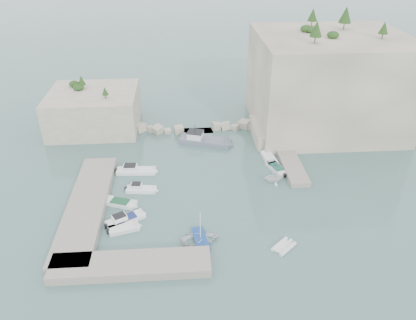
{
  "coord_description": "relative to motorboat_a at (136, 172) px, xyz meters",
  "views": [
    {
      "loc": [
        -3.59,
        -46.21,
        33.95
      ],
      "look_at": [
        0.0,
        6.0,
        3.0
      ],
      "focal_mm": 35.0,
      "sensor_mm": 36.0,
      "label": 1
    }
  ],
  "objects": [
    {
      "name": "quay_west",
      "position": [
        -5.89,
        -9.04,
        0.55
      ],
      "size": [
        5.0,
        24.0,
        1.1
      ],
      "primitive_type": "cube",
      "color": "#9E9689",
      "rests_on": "ground"
    },
    {
      "name": "motorboat_a",
      "position": [
        0.0,
        0.0,
        0.0
      ],
      "size": [
        6.75,
        2.32,
        1.4
      ],
      "primitive_type": null,
      "rotation": [
        0.0,
        0.0,
        -0.05
      ],
      "color": "white",
      "rests_on": "ground"
    },
    {
      "name": "motorboat_c",
      "position": [
        -1.52,
        -8.24,
        0.0
      ],
      "size": [
        5.25,
        3.41,
        0.7
      ],
      "primitive_type": null,
      "rotation": [
        0.0,
        0.0,
        -0.36
      ],
      "color": "white",
      "rests_on": "ground"
    },
    {
      "name": "cliff_terrace",
      "position": [
        24.11,
        9.96,
        1.25
      ],
      "size": [
        8.0,
        10.0,
        2.5
      ],
      "primitive_type": "cube",
      "color": "beige",
      "rests_on": "ground"
    },
    {
      "name": "motorboat_e",
      "position": [
        -0.42,
        -13.74,
        0.0
      ],
      "size": [
        4.51,
        2.79,
        0.7
      ],
      "primitive_type": null,
      "rotation": [
        0.0,
        0.0,
        0.27
      ],
      "color": "white",
      "rests_on": "ground"
    },
    {
      "name": "cliff_east",
      "position": [
        34.11,
        14.96,
        8.5
      ],
      "size": [
        26.0,
        22.0,
        17.0
      ],
      "primitive_type": "cube",
      "color": "beige",
      "rests_on": "ground"
    },
    {
      "name": "inflatable_dinghy",
      "position": [
        19.12,
        -18.34,
        0.0
      ],
      "size": [
        3.48,
        3.36,
        0.44
      ],
      "primitive_type": null,
      "rotation": [
        0.0,
        0.0,
        0.73
      ],
      "color": "silver",
      "rests_on": "ground"
    },
    {
      "name": "work_boat",
      "position": [
        11.36,
        8.94,
        0.0
      ],
      "size": [
        10.26,
        5.82,
        2.2
      ],
      "primitive_type": null,
      "rotation": [
        0.0,
        0.0,
        -0.32
      ],
      "color": "slate",
      "rests_on": "ground"
    },
    {
      "name": "vegetation",
      "position": [
        28.94,
        16.36,
        17.93
      ],
      "size": [
        53.48,
        13.88,
        13.4
      ],
      "color": "#1E4219",
      "rests_on": "ground"
    },
    {
      "name": "motorboat_b",
      "position": [
        1.15,
        -5.2,
        0.0
      ],
      "size": [
        4.86,
        2.01,
        1.4
      ],
      "primitive_type": null,
      "rotation": [
        0.0,
        0.0,
        -0.1
      ],
      "color": "white",
      "rests_on": "ground"
    },
    {
      "name": "tender_east_c",
      "position": [
        21.56,
        2.15,
        0.0
      ],
      "size": [
        2.41,
        5.7,
        0.7
      ],
      "primitive_type": null,
      "rotation": [
        0.0,
        0.0,
        1.69
      ],
      "color": "white",
      "rests_on": "ground"
    },
    {
      "name": "breakwater",
      "position": [
        10.11,
        13.96,
        0.7
      ],
      "size": [
        28.0,
        3.0,
        1.4
      ],
      "primitive_type": "cube",
      "color": "beige",
      "rests_on": "ground"
    },
    {
      "name": "ground",
      "position": [
        11.11,
        -8.04,
        0.0
      ],
      "size": [
        400.0,
        400.0,
        0.0
      ],
      "primitive_type": "plane",
      "color": "#496D6A",
      "rests_on": "ground"
    },
    {
      "name": "ledge_east",
      "position": [
        24.61,
        1.96,
        0.4
      ],
      "size": [
        3.0,
        16.0,
        0.8
      ],
      "primitive_type": "cube",
      "color": "#9E9689",
      "rests_on": "ground"
    },
    {
      "name": "tender_east_b",
      "position": [
        22.05,
        -0.81,
        0.0
      ],
      "size": [
        3.18,
        5.15,
        0.7
      ],
      "primitive_type": null,
      "rotation": [
        0.0,
        0.0,
        1.91
      ],
      "color": "white",
      "rests_on": "ground"
    },
    {
      "name": "tender_east_d",
      "position": [
        22.37,
        5.58,
        0.0
      ],
      "size": [
        4.34,
        2.02,
        1.62
      ],
      "primitive_type": "imported",
      "rotation": [
        0.0,
        0.0,
        1.68
      ],
      "color": "white",
      "rests_on": "ground"
    },
    {
      "name": "outcrop_west",
      "position": [
        -8.89,
        16.96,
        3.5
      ],
      "size": [
        16.0,
        14.0,
        7.0
      ],
      "primitive_type": "cube",
      "color": "beige",
      "rests_on": "ground"
    },
    {
      "name": "motorboat_d",
      "position": [
        -0.39,
        -11.98,
        0.0
      ],
      "size": [
        5.76,
        4.2,
        1.4
      ],
      "primitive_type": null,
      "rotation": [
        0.0,
        0.0,
        0.5
      ],
      "color": "white",
      "rests_on": "ground"
    },
    {
      "name": "rowboat",
      "position": [
        9.19,
        -16.47,
        0.0
      ],
      "size": [
        5.15,
        4.06,
        0.96
      ],
      "primitive_type": "imported",
      "rotation": [
        0.0,
        0.0,
        1.74
      ],
      "color": "white",
      "rests_on": "ground"
    },
    {
      "name": "rowboat_mast",
      "position": [
        9.19,
        -16.47,
        2.58
      ],
      "size": [
        0.1,
        0.1,
        4.2
      ],
      "primitive_type": "cylinder",
      "color": "white",
      "rests_on": "rowboat"
    },
    {
      "name": "quay_south",
      "position": [
        1.11,
        -20.54,
        0.55
      ],
      "size": [
        18.0,
        4.0,
        1.1
      ],
      "primitive_type": "cube",
      "color": "#9E9689",
      "rests_on": "ground"
    },
    {
      "name": "tender_east_a",
      "position": [
        20.9,
        -3.95,
        0.0
      ],
      "size": [
        3.11,
        2.69,
        1.63
      ],
      "primitive_type": "imported",
      "rotation": [
        0.0,
        0.0,
        1.57
      ],
      "color": "white",
      "rests_on": "ground"
    }
  ]
}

